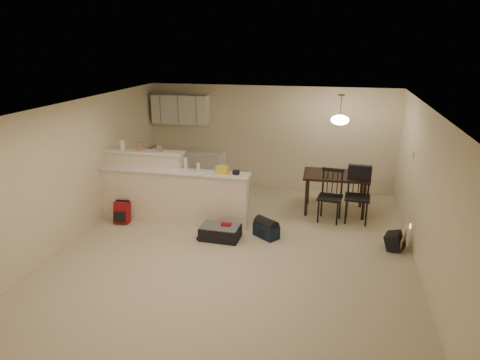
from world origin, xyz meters
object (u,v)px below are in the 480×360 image
(pendant_lamp, at_px, (340,119))
(dining_chair_near, at_px, (330,196))
(navy_duffel, at_px, (266,231))
(dining_chair_far, at_px, (358,196))
(suitcase, at_px, (220,233))
(black_daypack, at_px, (394,241))
(dining_table, at_px, (336,179))
(red_backpack, at_px, (122,212))

(pendant_lamp, distance_m, dining_chair_near, 1.56)
(dining_chair_near, distance_m, navy_duffel, 1.58)
(pendant_lamp, distance_m, dining_chair_far, 1.58)
(suitcase, bearing_deg, black_daypack, 7.30)
(pendant_lamp, bearing_deg, dining_table, 0.00)
(red_backpack, distance_m, navy_duffel, 2.94)
(navy_duffel, bearing_deg, pendant_lamp, 89.05)
(dining_table, relative_size, dining_chair_near, 1.28)
(dining_table, relative_size, suitcase, 1.90)
(suitcase, bearing_deg, dining_chair_far, 31.30)
(suitcase, relative_size, navy_duffel, 1.51)
(dining_table, distance_m, suitcase, 2.81)
(dining_chair_far, height_order, red_backpack, dining_chair_far)
(pendant_lamp, height_order, dining_chair_near, pendant_lamp)
(pendant_lamp, bearing_deg, dining_chair_near, -98.99)
(dining_chair_far, relative_size, navy_duffel, 2.34)
(suitcase, height_order, navy_duffel, navy_duffel)
(dining_table, relative_size, red_backpack, 3.12)
(red_backpack, bearing_deg, navy_duffel, -3.37)
(dining_table, height_order, dining_chair_near, dining_chair_near)
(dining_chair_far, xyz_separation_m, black_daypack, (0.62, -1.10, -0.40))
(black_daypack, bearing_deg, red_backpack, 107.68)
(dining_table, distance_m, black_daypack, 1.99)
(dining_chair_far, bearing_deg, dining_chair_near, -168.04)
(black_daypack, bearing_deg, dining_chair_far, 47.11)
(suitcase, bearing_deg, navy_duffel, 19.72)
(dining_chair_near, relative_size, suitcase, 1.49)
(dining_table, relative_size, pendant_lamp, 2.20)
(navy_duffel, bearing_deg, red_backpack, -144.26)
(pendant_lamp, relative_size, red_backpack, 1.42)
(dining_chair_near, relative_size, navy_duffel, 2.25)
(red_backpack, bearing_deg, dining_chair_near, 11.16)
(pendant_lamp, height_order, navy_duffel, pendant_lamp)
(red_backpack, height_order, black_daypack, red_backpack)
(dining_table, xyz_separation_m, pendant_lamp, (-0.00, 0.00, 1.26))
(dining_chair_near, bearing_deg, black_daypack, -33.47)
(pendant_lamp, relative_size, dining_chair_far, 0.56)
(dining_chair_far, bearing_deg, suitcase, -146.93)
(pendant_lamp, bearing_deg, suitcase, -137.49)
(navy_duffel, distance_m, black_daypack, 2.27)
(dining_chair_far, relative_size, black_daypack, 3.27)
(pendant_lamp, height_order, black_daypack, pendant_lamp)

